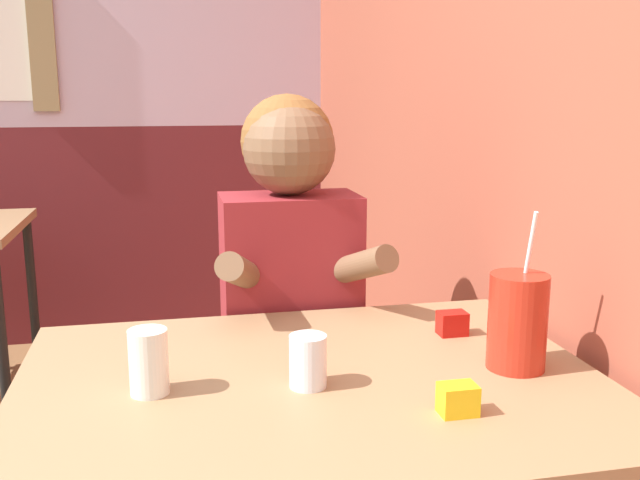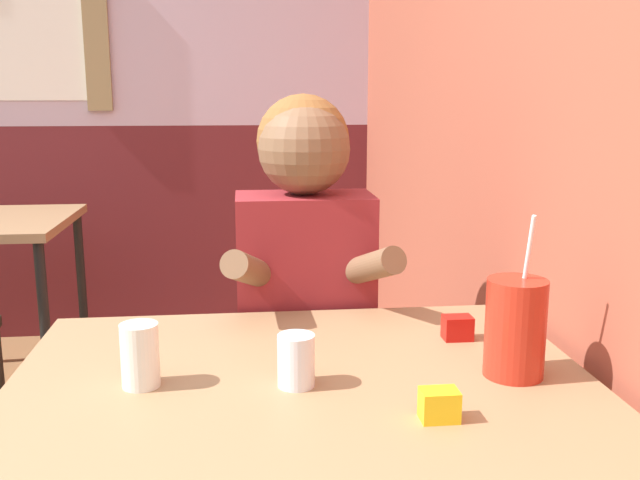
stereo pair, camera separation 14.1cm
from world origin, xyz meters
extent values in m
cube|color=#9E4C38|center=(1.31, 1.39, 1.35)|extent=(0.06, 4.78, 2.70)
cube|color=maroon|center=(0.00, 2.81, 0.55)|extent=(5.56, 0.06, 1.10)
cube|color=#937F56|center=(-0.07, 2.76, 1.55)|extent=(0.12, 0.02, 0.75)
cube|color=#93704C|center=(0.72, 0.26, 0.74)|extent=(1.06, 0.81, 0.04)
cylinder|color=black|center=(1.21, 0.63, 0.36)|extent=(0.04, 0.04, 0.72)
cylinder|color=black|center=(-0.14, 1.75, 0.36)|extent=(0.04, 0.04, 0.72)
cylinder|color=black|center=(-0.14, 2.40, 0.36)|extent=(0.04, 0.04, 0.72)
cube|color=maroon|center=(0.77, 0.79, 0.74)|extent=(0.34, 0.20, 0.55)
sphere|color=brown|center=(0.77, 0.81, 1.15)|extent=(0.23, 0.23, 0.23)
sphere|color=brown|center=(0.77, 0.79, 1.13)|extent=(0.23, 0.23, 0.23)
cylinder|color=brown|center=(0.64, 0.65, 0.86)|extent=(0.14, 0.27, 0.15)
cylinder|color=brown|center=(0.91, 0.65, 0.86)|extent=(0.14, 0.27, 0.15)
cylinder|color=#B22819|center=(1.11, 0.23, 0.85)|extent=(0.11, 0.11, 0.18)
cylinder|color=white|center=(1.13, 0.23, 0.99)|extent=(0.01, 0.04, 0.14)
cylinder|color=silver|center=(0.71, 0.23, 0.80)|extent=(0.07, 0.07, 0.09)
cylinder|color=silver|center=(0.44, 0.26, 0.81)|extent=(0.07, 0.07, 0.11)
cube|color=#B7140F|center=(1.07, 0.43, 0.78)|extent=(0.06, 0.04, 0.05)
cube|color=yellow|center=(0.93, 0.07, 0.78)|extent=(0.06, 0.04, 0.05)
camera|label=1|loc=(0.48, -0.93, 1.26)|focal=40.00mm
camera|label=2|loc=(0.62, -0.95, 1.26)|focal=40.00mm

